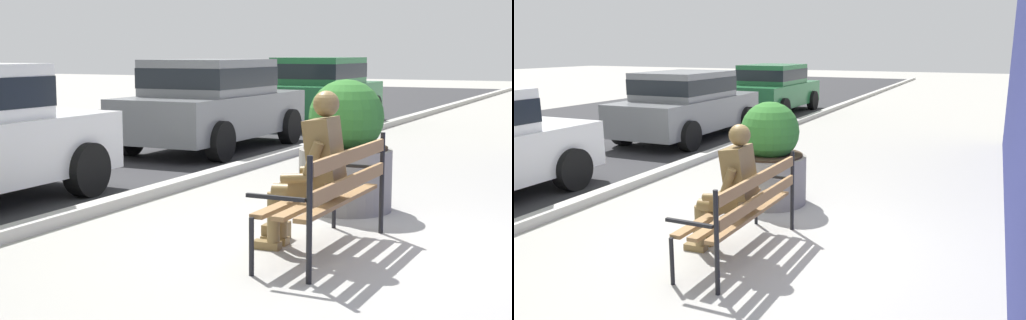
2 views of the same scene
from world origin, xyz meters
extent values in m
plane|color=#9E9B93|center=(0.00, 0.00, 0.00)|extent=(80.00, 80.00, 0.00)
cube|color=#B2AFA8|center=(0.00, 2.90, 0.06)|extent=(60.00, 0.20, 0.12)
cube|color=olive|center=(-0.24, 0.05, 0.45)|extent=(1.70, 0.11, 0.04)
cube|color=olive|center=(-0.24, 0.23, 0.45)|extent=(1.70, 0.11, 0.04)
cube|color=olive|center=(-0.24, 0.41, 0.45)|extent=(1.70, 0.11, 0.04)
cube|color=olive|center=(-0.24, -0.04, 0.62)|extent=(1.70, 0.04, 0.11)
cube|color=olive|center=(-0.24, -0.04, 0.84)|extent=(1.70, 0.04, 0.11)
cylinder|color=black|center=(-1.12, 0.43, 0.23)|extent=(0.04, 0.04, 0.45)
cylinder|color=black|center=(-1.12, -0.04, 0.47)|extent=(0.04, 0.04, 0.95)
cube|color=black|center=(-1.12, 0.23, 0.62)|extent=(0.04, 0.48, 0.03)
cylinder|color=black|center=(0.64, 0.43, 0.23)|extent=(0.04, 0.04, 0.45)
cylinder|color=black|center=(0.64, -0.04, 0.47)|extent=(0.04, 0.04, 0.95)
cube|color=black|center=(0.64, 0.23, 0.62)|extent=(0.04, 0.48, 0.03)
cube|color=brown|center=(-0.25, 0.29, 0.56)|extent=(0.35, 0.34, 0.16)
cube|color=brown|center=(-0.24, 0.19, 0.88)|extent=(0.37, 0.31, 0.55)
sphere|color=brown|center=(-0.24, 0.18, 1.26)|extent=(0.22, 0.22, 0.22)
cylinder|color=brown|center=(-0.46, 0.20, 0.83)|extent=(0.10, 0.18, 0.29)
cylinder|color=brown|center=(-0.48, 0.34, 0.66)|extent=(0.09, 0.27, 0.10)
cylinder|color=brown|center=(-0.02, 0.22, 0.83)|extent=(0.10, 0.18, 0.29)
cylinder|color=brown|center=(-0.02, 0.36, 0.66)|extent=(0.09, 0.27, 0.10)
cylinder|color=brown|center=(-0.34, 0.42, 0.52)|extent=(0.15, 0.37, 0.14)
cylinder|color=brown|center=(-0.35, 0.60, 0.25)|extent=(0.11, 0.11, 0.50)
cube|color=brown|center=(-0.35, 0.66, 0.04)|extent=(0.12, 0.24, 0.07)
cylinder|color=brown|center=(-0.16, 0.43, 0.52)|extent=(0.15, 0.37, 0.14)
cylinder|color=brown|center=(-0.17, 0.61, 0.25)|extent=(0.11, 0.11, 0.50)
cube|color=brown|center=(-0.17, 0.67, 0.04)|extent=(0.12, 0.24, 0.07)
cube|color=brown|center=(-0.05, 0.72, 0.08)|extent=(0.29, 0.19, 0.16)
cylinder|color=gray|center=(1.52, 0.64, 0.33)|extent=(1.00, 1.00, 0.66)
cylinder|color=#38281C|center=(1.52, 0.64, 0.67)|extent=(0.90, 0.90, 0.03)
sphere|color=#2D6B28|center=(1.52, 0.64, 1.00)|extent=(0.80, 0.80, 0.80)
cylinder|color=black|center=(0.86, 3.59, 0.32)|extent=(0.64, 0.23, 0.64)
cube|color=slate|center=(5.35, 4.43, 0.61)|extent=(4.11, 1.73, 0.70)
cube|color=slate|center=(5.20, 4.43, 1.26)|extent=(2.14, 1.58, 0.60)
cube|color=black|center=(5.20, 4.43, 1.26)|extent=(2.15, 1.60, 0.33)
cylinder|color=black|center=(6.67, 5.29, 0.32)|extent=(0.64, 0.23, 0.64)
cylinder|color=black|center=(6.69, 3.59, 0.32)|extent=(0.64, 0.23, 0.64)
cylinder|color=black|center=(4.01, 5.27, 0.32)|extent=(0.64, 0.23, 0.64)
cylinder|color=black|center=(4.02, 3.57, 0.32)|extent=(0.64, 0.23, 0.64)
cube|color=#236638|center=(10.39, 4.43, 0.61)|extent=(4.11, 1.73, 0.70)
cube|color=#236638|center=(10.24, 4.43, 1.26)|extent=(2.14, 1.58, 0.60)
cube|color=black|center=(10.24, 4.43, 1.26)|extent=(2.15, 1.60, 0.33)
cylinder|color=black|center=(11.72, 5.29, 0.32)|extent=(0.64, 0.23, 0.64)
cylinder|color=black|center=(11.73, 3.59, 0.32)|extent=(0.64, 0.23, 0.64)
cylinder|color=black|center=(9.05, 5.27, 0.32)|extent=(0.64, 0.23, 0.64)
cylinder|color=black|center=(9.07, 3.57, 0.32)|extent=(0.64, 0.23, 0.64)
camera|label=1|loc=(-6.11, -2.10, 1.68)|focal=53.35mm
camera|label=2|loc=(-4.61, -2.10, 2.12)|focal=35.29mm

